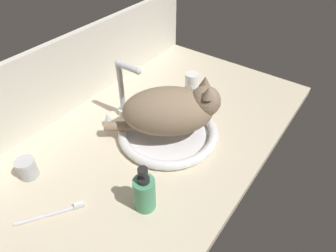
% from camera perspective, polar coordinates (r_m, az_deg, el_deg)
% --- Properties ---
extents(countertop, '(1.21, 0.69, 0.03)m').
position_cam_1_polar(countertop, '(1.02, -2.03, -2.31)').
color(countertop, beige).
rests_on(countertop, ground).
extents(backsplash_wall, '(1.21, 0.02, 0.30)m').
position_cam_1_polar(backsplash_wall, '(1.15, -16.56, 9.88)').
color(backsplash_wall, silver).
rests_on(backsplash_wall, ground).
extents(sink_basin, '(0.34, 0.34, 0.03)m').
position_cam_1_polar(sink_basin, '(1.00, 0.00, -1.12)').
color(sink_basin, white).
rests_on(sink_basin, countertop).
extents(faucet, '(0.19, 0.12, 0.22)m').
position_cam_1_polar(faucet, '(1.06, -8.54, 6.01)').
color(faucet, silver).
rests_on(faucet, countertop).
extents(cat, '(0.32, 0.34, 0.18)m').
position_cam_1_polar(cat, '(0.94, 1.14, 3.14)').
color(cat, '#8C755B').
rests_on(cat, sink_basin).
extents(pill_bottle, '(0.05, 0.05, 0.10)m').
position_cam_1_polar(pill_bottle, '(1.17, 4.54, 7.67)').
color(pill_bottle, white).
rests_on(pill_bottle, countertop).
extents(metal_jar, '(0.06, 0.06, 0.06)m').
position_cam_1_polar(metal_jar, '(0.96, -25.55, -7.37)').
color(metal_jar, '#B2B5BA').
rests_on(metal_jar, countertop).
extents(soap_pump_bottle, '(0.06, 0.06, 0.15)m').
position_cam_1_polar(soap_pump_bottle, '(0.78, -4.54, -12.73)').
color(soap_pump_bottle, '#4C9E70').
rests_on(soap_pump_bottle, countertop).
extents(toothbrush, '(0.15, 0.11, 0.02)m').
position_cam_1_polar(toothbrush, '(0.86, -21.51, -15.43)').
color(toothbrush, silver).
rests_on(toothbrush, countertop).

